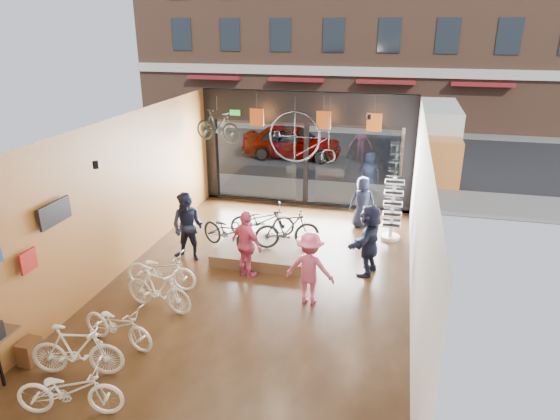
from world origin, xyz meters
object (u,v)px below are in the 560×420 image
(customer_4, at_px, (362,202))
(penny_farthing, at_px, (305,139))
(customer_2, at_px, (247,245))
(display_platform, at_px, (264,252))
(display_bike_left, at_px, (229,232))
(sunglasses_rack, at_px, (393,209))
(floor_bike_0, at_px, (70,390))
(floor_bike_1, at_px, (77,350))
(street_car, at_px, (292,141))
(floor_bike_2, at_px, (118,325))
(customer_3, at_px, (310,268))
(floor_bike_4, at_px, (161,270))
(customer_5, at_px, (369,240))
(hung_bike, at_px, (218,126))
(customer_1, at_px, (188,227))
(display_bike_right, at_px, (262,220))
(floor_bike_3, at_px, (158,289))
(display_bike_mid, at_px, (287,229))

(customer_4, bearing_deg, penny_farthing, -30.52)
(customer_2, bearing_deg, display_platform, -63.69)
(display_bike_left, relative_size, sunglasses_rack, 1.01)
(customer_2, height_order, sunglasses_rack, sunglasses_rack)
(floor_bike_0, relative_size, customer_2, 1.00)
(floor_bike_1, bearing_deg, display_platform, -31.14)
(street_car, xyz_separation_m, floor_bike_2, (-0.20, -14.73, -0.33))
(floor_bike_0, xyz_separation_m, floor_bike_2, (-0.24, 1.82, -0.01))
(display_bike_left, bearing_deg, customer_2, -109.81)
(customer_3, distance_m, sunglasses_rack, 4.32)
(floor_bike_1, xyz_separation_m, sunglasses_rack, (5.15, 7.34, 0.42))
(floor_bike_4, relative_size, customer_3, 1.03)
(sunglasses_rack, bearing_deg, customer_3, -124.15)
(floor_bike_1, bearing_deg, street_car, -12.84)
(floor_bike_2, height_order, customer_5, customer_5)
(floor_bike_4, bearing_deg, customer_3, -87.75)
(sunglasses_rack, height_order, hung_bike, hung_bike)
(floor_bike_1, xyz_separation_m, customer_4, (4.25, 8.07, 0.29))
(customer_1, bearing_deg, display_bike_right, 40.87)
(floor_bike_1, distance_m, display_bike_left, 5.08)
(customer_5, bearing_deg, customer_3, -18.79)
(display_bike_right, xyz_separation_m, penny_farthing, (0.66, 2.64, 1.74))
(customer_1, xyz_separation_m, customer_2, (1.77, -0.58, -0.06))
(floor_bike_3, relative_size, hung_bike, 1.04)
(floor_bike_3, xyz_separation_m, display_bike_right, (1.29, 3.71, 0.27))
(floor_bike_1, distance_m, floor_bike_2, 0.99)
(customer_1, xyz_separation_m, customer_5, (4.61, 0.31, -0.01))
(customer_3, bearing_deg, sunglasses_rack, -108.17)
(street_car, bearing_deg, floor_bike_1, 178.46)
(floor_bike_4, distance_m, display_bike_mid, 3.37)
(hung_bike, bearing_deg, floor_bike_0, -160.03)
(customer_1, distance_m, customer_4, 5.36)
(floor_bike_4, bearing_deg, customer_4, -41.24)
(floor_bike_4, relative_size, hung_bike, 1.09)
(floor_bike_0, xyz_separation_m, customer_4, (3.79, 8.94, 0.34))
(display_bike_mid, bearing_deg, penny_farthing, -17.72)
(display_bike_mid, relative_size, customer_3, 1.02)
(floor_bike_2, bearing_deg, hung_bike, 16.05)
(floor_bike_0, relative_size, customer_1, 0.93)
(display_platform, bearing_deg, customer_3, -50.95)
(street_car, distance_m, customer_2, 11.60)
(display_bike_mid, relative_size, hung_bike, 1.08)
(floor_bike_4, bearing_deg, floor_bike_3, -157.41)
(floor_bike_2, xyz_separation_m, customer_4, (4.02, 7.11, 0.35))
(customer_4, bearing_deg, hung_bike, -11.59)
(customer_1, distance_m, hung_bike, 3.73)
(display_bike_right, relative_size, sunglasses_rack, 0.96)
(floor_bike_2, distance_m, display_bike_left, 4.10)
(display_bike_left, distance_m, customer_4, 4.44)
(floor_bike_1, xyz_separation_m, customer_1, (0.04, 4.75, 0.41))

